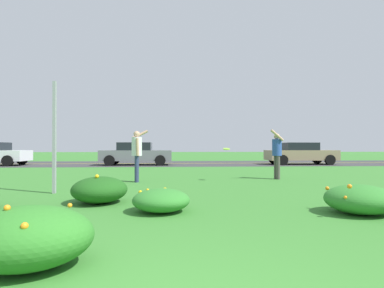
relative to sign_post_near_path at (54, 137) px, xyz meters
The scene contains 13 objects.
ground_plane 4.86m from the sign_post_near_path, 53.15° to the left, with size 120.00×120.00×0.00m, color #387A2D.
highway_strip 14.23m from the sign_post_near_path, 78.64° to the left, with size 120.00×7.53×0.01m, color #38383A.
highway_center_stripe 14.23m from the sign_post_near_path, 78.64° to the left, with size 120.00×0.16×0.00m, color yellow.
daylily_clump_near_camera 3.84m from the sign_post_near_path, 40.91° to the right, with size 1.03×1.04×0.41m.
daylily_clump_front_center 2.32m from the sign_post_near_path, 44.22° to the right, with size 1.14×1.24×0.61m.
daylily_clump_mid_center 5.26m from the sign_post_near_path, 72.40° to the right, with size 1.27×1.05×0.63m.
daylily_clump_front_right 6.92m from the sign_post_near_path, 23.97° to the right, with size 1.20×1.12×0.57m.
sign_post_near_path is the anchor object (origin of this frame).
person_thrower_white_shirt 3.03m from the sign_post_near_path, 53.58° to the left, with size 0.57×0.53×1.75m.
person_catcher_blue_shirt 7.40m from the sign_post_near_path, 24.12° to the left, with size 0.50×0.52×1.80m.
frisbee_lime 5.44m from the sign_post_near_path, 27.59° to the left, with size 0.24×0.24×0.08m.
car_gray_center_left 12.23m from the sign_post_near_path, 86.99° to the left, with size 4.50×2.00×1.45m.
car_tan_center_right 16.77m from the sign_post_near_path, 46.68° to the left, with size 4.50×2.00×1.45m.
Camera 1 is at (0.17, -1.56, 1.17)m, focal length 29.04 mm.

